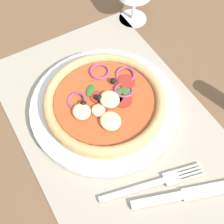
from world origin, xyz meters
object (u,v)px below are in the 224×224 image
(plate, at_px, (105,106))
(pizza, at_px, (105,101))
(knife, at_px, (193,193))
(fork, at_px, (158,182))

(plate, distance_m, pizza, 0.02)
(knife, bearing_deg, plate, 119.91)
(plate, distance_m, fork, 0.17)
(plate, height_order, pizza, pizza)
(pizza, bearing_deg, fork, 0.84)
(pizza, bearing_deg, knife, 10.64)
(plate, bearing_deg, fork, 0.84)
(pizza, xyz_separation_m, fork, (0.17, 0.00, -0.02))
(fork, height_order, knife, knife)
(plate, relative_size, pizza, 1.23)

